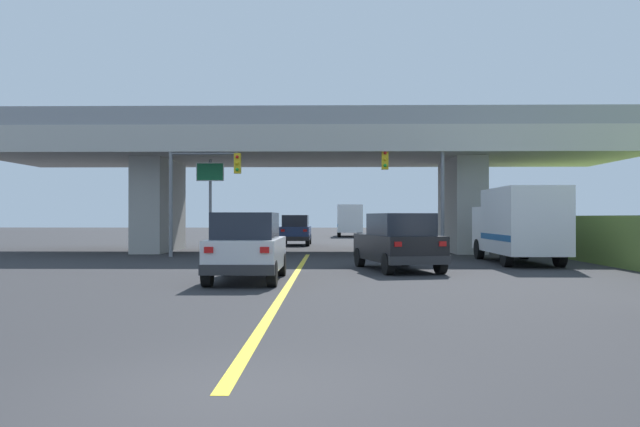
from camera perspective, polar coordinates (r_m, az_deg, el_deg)
The scene contains 11 objects.
ground at distance 35.54m, azimuth -0.91°, elevation -3.36°, with size 160.00×160.00×0.00m, color #2B2B2D.
overpass_bridge at distance 35.64m, azimuth -0.91°, elevation 4.90°, with size 34.13×9.69×7.20m.
lane_divider_stripe at distance 19.85m, azimuth -2.44°, elevation -5.77°, with size 0.20×25.77×0.01m, color yellow.
suv_lead at distance 19.20m, azimuth -6.43°, elevation -2.94°, with size 2.02×4.44×2.02m.
suv_crossing at distance 23.07m, azimuth 6.90°, elevation -2.48°, with size 2.99×5.09×2.02m.
box_truck at distance 27.59m, azimuth 17.06°, elevation -0.90°, with size 2.33×6.75×3.04m.
sedan_oncoming at distance 43.48m, azimuth -2.14°, elevation -1.47°, with size 1.96×4.63×2.02m.
traffic_signal_nearside at distance 31.24m, azimuth 8.99°, elevation 2.98°, with size 2.99×0.36×5.84m.
traffic_signal_farside at distance 31.46m, azimuth -10.96°, elevation 2.78°, with size 3.44×0.36×5.63m.
highway_sign at distance 32.78m, azimuth -9.63°, elevation 2.38°, with size 1.38×0.17×4.76m.
semi_truck_distant at distance 62.84m, azimuth 2.60°, elevation -0.57°, with size 2.33×7.10×3.05m.
Camera 1 is at (1.19, -6.84, 1.89)m, focal length 36.39 mm.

